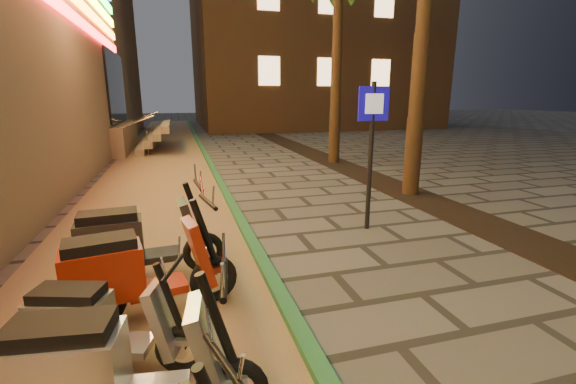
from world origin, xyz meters
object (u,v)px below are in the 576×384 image
object	(u,v)px
scooter_6	(108,372)
scooter_9	(135,242)
pedestrian_sign	(372,136)
scooter_8	(133,272)
scooter_7	(98,326)

from	to	relation	value
scooter_6	scooter_9	size ratio (longest dim) A/B	0.96
scooter_6	scooter_9	bearing A→B (deg)	98.91
pedestrian_sign	scooter_8	size ratio (longest dim) A/B	1.43
scooter_7	scooter_8	bearing A→B (deg)	92.78
pedestrian_sign	scooter_9	size ratio (longest dim) A/B	1.43
pedestrian_sign	scooter_9	xyz separation A→B (m)	(-3.93, -1.08, -1.15)
scooter_6	scooter_8	world-z (taller)	scooter_8
scooter_7	scooter_6	bearing A→B (deg)	-57.41
scooter_6	scooter_8	xyz separation A→B (m)	(0.01, 1.57, 0.02)
pedestrian_sign	scooter_6	distance (m)	5.42
scooter_6	scooter_8	bearing A→B (deg)	97.16
scooter_6	scooter_7	xyz separation A→B (m)	(-0.20, 0.76, -0.08)
scooter_8	scooter_9	distance (m)	0.96
pedestrian_sign	scooter_7	xyz separation A→B (m)	(-4.08, -2.84, -1.26)
scooter_9	pedestrian_sign	bearing A→B (deg)	10.37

